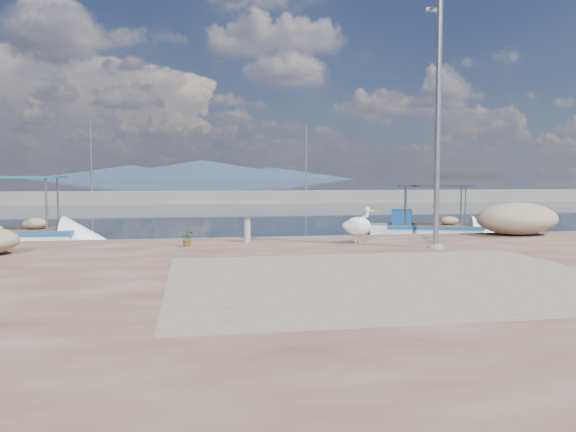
{
  "coord_description": "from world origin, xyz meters",
  "views": [
    {
      "loc": [
        -3.01,
        -13.66,
        2.54
      ],
      "look_at": [
        0.0,
        3.8,
        1.3
      ],
      "focal_mm": 35.0,
      "sensor_mm": 36.0,
      "label": 1
    }
  ],
  "objects_px": {
    "lamp_post": "(437,132)",
    "pelican": "(358,226)",
    "boat_right": "(432,232)",
    "boat_left": "(12,240)",
    "bollard_near": "(247,228)"
  },
  "relations": [
    {
      "from": "boat_left",
      "to": "lamp_post",
      "type": "distance_m",
      "value": 15.4
    },
    {
      "from": "boat_right",
      "to": "pelican",
      "type": "relative_size",
      "value": 4.95
    },
    {
      "from": "bollard_near",
      "to": "lamp_post",
      "type": "bearing_deg",
      "value": -25.14
    },
    {
      "from": "pelican",
      "to": "lamp_post",
      "type": "distance_m",
      "value": 3.68
    },
    {
      "from": "lamp_post",
      "to": "boat_right",
      "type": "bearing_deg",
      "value": 66.37
    },
    {
      "from": "boat_left",
      "to": "bollard_near",
      "type": "bearing_deg",
      "value": -26.26
    },
    {
      "from": "lamp_post",
      "to": "pelican",
      "type": "bearing_deg",
      "value": 138.79
    },
    {
      "from": "boat_right",
      "to": "bollard_near",
      "type": "distance_m",
      "value": 9.51
    },
    {
      "from": "boat_left",
      "to": "boat_right",
      "type": "relative_size",
      "value": 1.12
    },
    {
      "from": "boat_left",
      "to": "pelican",
      "type": "bearing_deg",
      "value": -22.5
    },
    {
      "from": "lamp_post",
      "to": "bollard_near",
      "type": "height_order",
      "value": "lamp_post"
    },
    {
      "from": "lamp_post",
      "to": "bollard_near",
      "type": "xyz_separation_m",
      "value": [
        -5.17,
        2.43,
        -2.87
      ]
    },
    {
      "from": "boat_right",
      "to": "lamp_post",
      "type": "height_order",
      "value": "lamp_post"
    },
    {
      "from": "boat_right",
      "to": "pelican",
      "type": "height_order",
      "value": "boat_right"
    },
    {
      "from": "boat_left",
      "to": "bollard_near",
      "type": "height_order",
      "value": "boat_left"
    }
  ]
}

